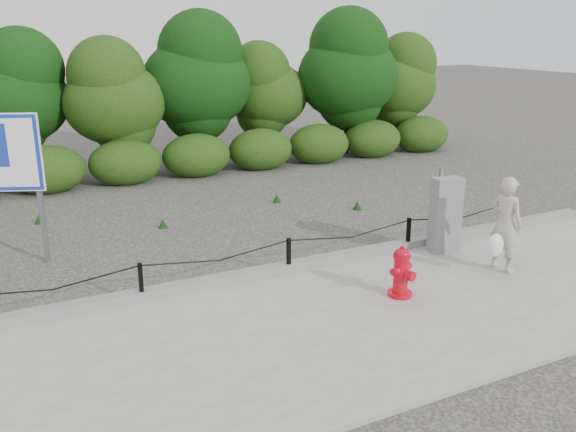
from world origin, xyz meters
The scene contains 8 objects.
ground centered at (0.00, 0.00, 0.00)m, with size 90.00×90.00×0.00m, color #2D2B28.
sidewalk centered at (0.00, -2.00, 0.04)m, with size 14.00×4.00×0.08m, color gray.
curb centered at (0.00, 0.05, 0.15)m, with size 14.00×0.22×0.14m, color slate.
chain_barrier centered at (0.00, 0.00, 0.46)m, with size 10.06×0.06×0.60m.
treeline centered at (0.41, 8.91, 2.45)m, with size 20.25×3.54×4.57m.
fire_hydrant centered at (1.10, -1.64, 0.47)m, with size 0.47×0.48×0.81m.
pedestrian centered at (3.26, -1.57, 0.88)m, with size 0.74×0.66×1.64m.
utility_cabinet centered at (3.00, -0.39, 0.78)m, with size 0.57×0.42×1.53m.
Camera 1 is at (-4.33, -8.57, 4.06)m, focal length 38.00 mm.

